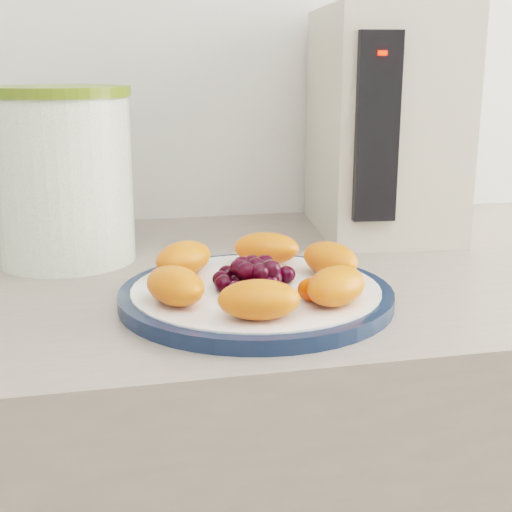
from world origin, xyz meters
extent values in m
cylinder|color=#13213D|center=(-0.01, 1.07, 0.91)|extent=(0.28, 0.28, 0.01)
cylinder|color=white|center=(-0.01, 1.07, 0.91)|extent=(0.25, 0.25, 0.02)
cylinder|color=#416B1F|center=(-0.20, 1.28, 1.00)|extent=(0.21, 0.21, 0.20)
cylinder|color=#5A6E21|center=(-0.20, 1.28, 1.11)|extent=(0.22, 0.22, 0.01)
cube|color=beige|center=(0.24, 1.35, 1.06)|extent=(0.21, 0.27, 0.31)
cube|color=black|center=(0.18, 1.23, 1.06)|extent=(0.06, 0.02, 0.23)
cube|color=#FF0C05|center=(0.18, 1.22, 1.15)|extent=(0.01, 0.01, 0.01)
ellipsoid|color=#FF5018|center=(0.08, 1.09, 0.93)|extent=(0.07, 0.08, 0.04)
ellipsoid|color=#FF5018|center=(0.02, 1.15, 0.93)|extent=(0.09, 0.07, 0.04)
ellipsoid|color=#FF5018|center=(-0.08, 1.13, 0.93)|extent=(0.09, 0.09, 0.04)
ellipsoid|color=#FF5018|center=(-0.10, 1.04, 0.93)|extent=(0.07, 0.09, 0.04)
ellipsoid|color=#FF5018|center=(-0.03, 0.98, 0.93)|extent=(0.08, 0.06, 0.04)
ellipsoid|color=#FF5018|center=(0.05, 1.00, 0.93)|extent=(0.09, 0.09, 0.04)
ellipsoid|color=black|center=(-0.01, 1.07, 0.93)|extent=(0.02, 0.02, 0.02)
ellipsoid|color=black|center=(0.01, 1.07, 0.93)|extent=(0.02, 0.02, 0.02)
ellipsoid|color=black|center=(0.00, 1.08, 0.93)|extent=(0.02, 0.02, 0.02)
ellipsoid|color=black|center=(-0.02, 1.08, 0.93)|extent=(0.02, 0.02, 0.02)
ellipsoid|color=black|center=(-0.03, 1.07, 0.93)|extent=(0.02, 0.02, 0.02)
ellipsoid|color=black|center=(-0.02, 1.05, 0.93)|extent=(0.02, 0.02, 0.02)
ellipsoid|color=black|center=(0.00, 1.05, 0.93)|extent=(0.02, 0.02, 0.02)
ellipsoid|color=black|center=(0.02, 1.08, 0.93)|extent=(0.02, 0.02, 0.02)
ellipsoid|color=black|center=(0.01, 1.09, 0.93)|extent=(0.02, 0.02, 0.02)
ellipsoid|color=black|center=(0.00, 1.10, 0.93)|extent=(0.02, 0.02, 0.02)
ellipsoid|color=black|center=(-0.02, 1.10, 0.93)|extent=(0.02, 0.02, 0.02)
ellipsoid|color=black|center=(-0.04, 1.09, 0.93)|extent=(0.02, 0.02, 0.02)
ellipsoid|color=black|center=(-0.04, 1.08, 0.93)|extent=(0.02, 0.02, 0.02)
ellipsoid|color=black|center=(-0.04, 1.06, 0.93)|extent=(0.02, 0.02, 0.02)
ellipsoid|color=black|center=(-0.04, 1.04, 0.93)|extent=(0.02, 0.02, 0.02)
ellipsoid|color=black|center=(-0.02, 1.03, 0.93)|extent=(0.02, 0.02, 0.02)
ellipsoid|color=black|center=(-0.01, 1.07, 0.94)|extent=(0.02, 0.02, 0.02)
ellipsoid|color=black|center=(0.00, 1.08, 0.94)|extent=(0.02, 0.02, 0.02)
ellipsoid|color=black|center=(-0.01, 1.09, 0.94)|extent=(0.02, 0.02, 0.02)
ellipsoid|color=black|center=(-0.02, 1.08, 0.94)|extent=(0.02, 0.02, 0.02)
ellipsoid|color=black|center=(-0.03, 1.07, 0.94)|extent=(0.02, 0.02, 0.02)
ellipsoid|color=black|center=(-0.02, 1.06, 0.94)|extent=(0.02, 0.02, 0.02)
ellipsoid|color=black|center=(-0.01, 1.05, 0.94)|extent=(0.02, 0.02, 0.02)
ellipsoid|color=black|center=(0.00, 1.06, 0.94)|extent=(0.02, 0.02, 0.02)
ellipsoid|color=#E93203|center=(0.03, 1.01, 0.93)|extent=(0.03, 0.03, 0.02)
ellipsoid|color=#E93203|center=(0.06, 1.02, 0.93)|extent=(0.04, 0.04, 0.02)
camera|label=1|loc=(-0.16, 0.40, 1.14)|focal=50.00mm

